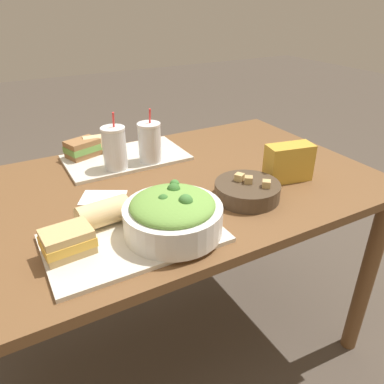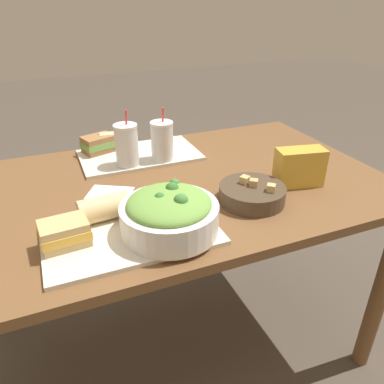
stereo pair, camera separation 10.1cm
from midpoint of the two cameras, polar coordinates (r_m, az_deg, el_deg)
name	(u,v)px [view 2 (the right image)]	position (r m, az deg, el deg)	size (l,w,h in m)	color
ground_plane	(178,340)	(1.73, -0.37, -21.74)	(12.00, 12.00, 0.00)	#4C4238
dining_table	(174,209)	(1.29, -0.46, -2.61)	(1.42, 0.86, 0.76)	brown
tray_near	(131,234)	(0.98, -6.32, -6.53)	(0.45, 0.27, 0.01)	beige
tray_far	(140,155)	(1.46, -6.01, 5.58)	(0.45, 0.27, 0.01)	beige
salad_bowl	(169,213)	(0.95, -0.43, -3.28)	(0.25, 0.25, 0.12)	white
soup_bowl	(252,193)	(1.15, 11.66, -0.24)	(0.20, 0.20, 0.07)	#473828
sandwich_near	(65,233)	(0.95, -15.99, -6.15)	(0.12, 0.09, 0.06)	tan
baguette_near	(105,208)	(1.03, -10.41, -2.43)	(0.14, 0.08, 0.07)	#DBBC84
sandwich_far	(99,144)	(1.49, -12.15, 7.14)	(0.14, 0.12, 0.06)	olive
baguette_far	(113,140)	(1.51, -10.07, 7.76)	(0.10, 0.08, 0.07)	#DBBC84
drink_cup_dark	(127,146)	(1.34, -7.78, 6.86)	(0.08, 0.08, 0.20)	silver
drink_cup_red	(162,142)	(1.37, -2.46, 7.56)	(0.08, 0.08, 0.20)	silver
chip_bag	(299,167)	(1.27, 18.27, 3.54)	(0.17, 0.10, 0.12)	gold
napkin_folded	(110,193)	(1.20, -10.06, -0.22)	(0.16, 0.15, 0.00)	white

